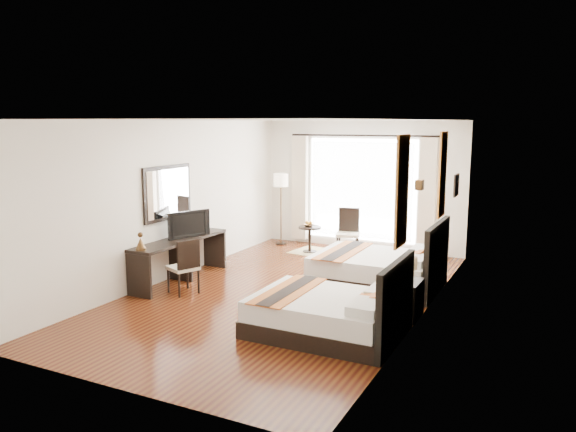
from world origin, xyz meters
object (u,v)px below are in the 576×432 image
at_px(console_desk, 180,260).
at_px(side_table, 310,239).
at_px(desk_chair, 184,277).
at_px(bed_far, 380,269).
at_px(fruit_bowl, 309,225).
at_px(table_lamp, 409,265).
at_px(television, 187,224).
at_px(vase, 402,283).
at_px(floor_lamp, 281,185).
at_px(bed_near, 331,313).
at_px(window_chair, 348,242).
at_px(nightstand, 404,299).

bearing_deg(console_desk, side_table, 69.05).
height_order(desk_chair, side_table, desk_chair).
bearing_deg(side_table, bed_far, -39.78).
bearing_deg(bed_far, fruit_bowl, 140.79).
height_order(bed_far, table_lamp, bed_far).
height_order(television, fruit_bowl, television).
relative_size(vase, floor_lamp, 0.08).
bearing_deg(television, bed_near, -88.95).
bearing_deg(television, floor_lamp, 19.46).
height_order(bed_near, television, television).
bearing_deg(console_desk, television, 83.88).
relative_size(table_lamp, television, 0.44).
bearing_deg(floor_lamp, side_table, -25.41).
xyz_separation_m(bed_near, television, (-3.31, 1.34, 0.71)).
relative_size(bed_near, side_table, 3.44).
xyz_separation_m(side_table, window_chair, (0.84, 0.06, 0.02)).
bearing_deg(side_table, bed_near, -62.28).
distance_m(console_desk, fruit_bowl, 3.19).
relative_size(console_desk, desk_chair, 2.41).
bearing_deg(bed_near, side_table, 117.72).
distance_m(floor_lamp, fruit_bowl, 1.27).
distance_m(television, desk_chair, 1.15).
bearing_deg(bed_near, floor_lamp, 124.03).
distance_m(television, side_table, 3.11).
distance_m(nightstand, console_desk, 4.02).
relative_size(bed_near, console_desk, 0.88).
bearing_deg(nightstand, floor_lamp, 136.98).
relative_size(console_desk, television, 2.67).
relative_size(bed_far, fruit_bowl, 10.29).
bearing_deg(console_desk, window_chair, 56.94).
bearing_deg(console_desk, fruit_bowl, 69.31).
relative_size(console_desk, window_chair, 2.22).
bearing_deg(side_table, table_lamp, -45.81).
xyz_separation_m(console_desk, side_table, (1.15, 2.99, -0.10)).
height_order(bed_near, table_lamp, bed_near).
bearing_deg(bed_far, nightstand, -60.35).
relative_size(nightstand, window_chair, 0.57).
xyz_separation_m(table_lamp, side_table, (-2.91, 2.99, -0.47)).
xyz_separation_m(vase, floor_lamp, (-3.81, 3.74, 0.80)).
distance_m(nightstand, fruit_bowl, 4.24).
bearing_deg(bed_far, television, -161.97).
height_order(console_desk, side_table, console_desk).
distance_m(television, window_chair, 3.55).
bearing_deg(television, fruit_bowl, 1.57).
height_order(vase, desk_chair, desk_chair).
relative_size(table_lamp, desk_chair, 0.40).
height_order(nightstand, vase, vase).
bearing_deg(table_lamp, vase, -92.11).
xyz_separation_m(bed_near, window_chair, (-1.34, 4.21, 0.02)).
bearing_deg(floor_lamp, vase, -44.45).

